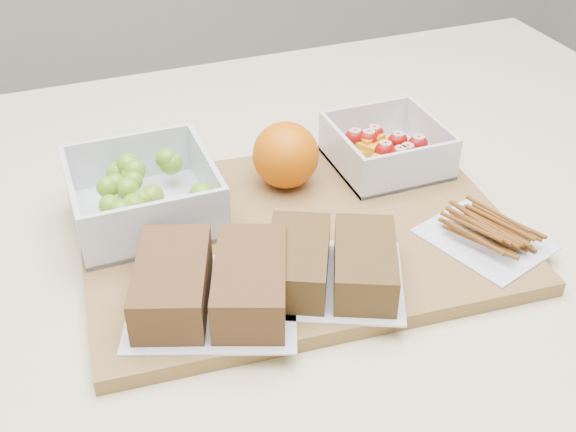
% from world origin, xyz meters
% --- Properties ---
extents(cutting_board, '(0.44, 0.33, 0.02)m').
position_xyz_m(cutting_board, '(0.01, -0.01, 0.91)').
color(cutting_board, olive).
rests_on(cutting_board, counter).
extents(grape_container, '(0.14, 0.14, 0.06)m').
position_xyz_m(grape_container, '(-0.12, 0.07, 0.94)').
color(grape_container, silver).
rests_on(grape_container, cutting_board).
extents(fruit_container, '(0.12, 0.12, 0.05)m').
position_xyz_m(fruit_container, '(0.15, 0.07, 0.94)').
color(fruit_container, silver).
rests_on(fruit_container, cutting_board).
extents(orange, '(0.07, 0.07, 0.07)m').
position_xyz_m(orange, '(0.03, 0.07, 0.95)').
color(orange, '#D35F04').
rests_on(orange, cutting_board).
extents(sandwich_bag_left, '(0.18, 0.17, 0.04)m').
position_xyz_m(sandwich_bag_left, '(-0.10, -0.09, 0.94)').
color(sandwich_bag_left, silver).
rests_on(sandwich_bag_left, cutting_board).
extents(sandwich_bag_center, '(0.17, 0.16, 0.04)m').
position_xyz_m(sandwich_bag_center, '(0.01, -0.10, 0.94)').
color(sandwich_bag_center, silver).
rests_on(sandwich_bag_center, cutting_board).
extents(pretzel_bag, '(0.12, 0.14, 0.03)m').
position_xyz_m(pretzel_bag, '(0.18, -0.09, 0.93)').
color(pretzel_bag, silver).
rests_on(pretzel_bag, cutting_board).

